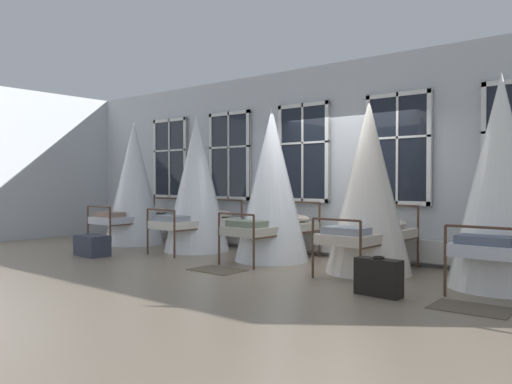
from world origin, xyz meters
TOP-DOWN VIEW (x-y plane):
  - ground at (0.00, 0.00)m, footprint 26.95×26.95m
  - back_wall_with_windows at (0.00, 1.07)m, footprint 14.47×0.10m
  - window_bank at (-0.00, 0.95)m, footprint 10.41×0.10m
  - cot_first at (-4.61, -0.09)m, footprint 1.27×1.85m
  - cot_second at (-2.74, -0.02)m, footprint 1.27×1.84m
  - cot_third at (-0.88, -0.05)m, footprint 1.27×1.85m
  - cot_fourth at (0.94, -0.07)m, footprint 1.27×1.85m
  - cot_fifth at (2.74, -0.04)m, footprint 1.27×1.83m
  - rug_third at (-0.93, -1.35)m, footprint 0.80×0.57m
  - rug_fifth at (2.79, -1.35)m, footprint 0.82×0.59m
  - suitcase_dark at (1.75, -1.40)m, footprint 0.57×0.25m
  - travel_trunk at (-3.72, -1.70)m, footprint 0.66×0.43m

SIDE VIEW (x-z plane):
  - ground at x=0.00m, z-range 0.00..0.00m
  - rug_third at x=-0.93m, z-range 0.00..0.01m
  - rug_fifth at x=2.79m, z-range 0.00..0.01m
  - travel_trunk at x=-3.72m, z-range 0.00..0.38m
  - suitcase_dark at x=1.75m, z-range -0.01..0.46m
  - window_bank at x=0.00m, z-range -0.26..2.47m
  - cot_fourth at x=0.94m, z-range -0.04..2.52m
  - cot_third at x=-0.88m, z-range -0.04..2.56m
  - cot_first at x=-4.61m, z-range -0.04..2.58m
  - cot_second at x=-2.74m, z-range -0.04..2.60m
  - cot_fifth at x=2.74m, z-range -0.05..2.68m
  - back_wall_with_windows at x=0.00m, z-range 0.00..3.47m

